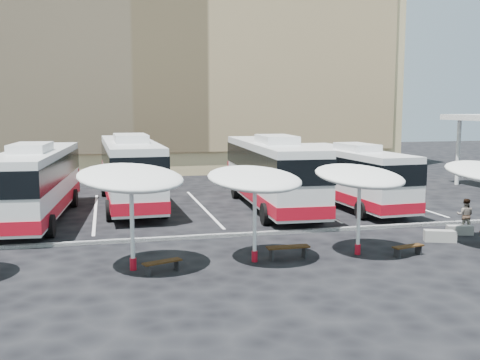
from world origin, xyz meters
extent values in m
plane|color=black|center=(0.00, 0.00, 0.00)|extent=(120.00, 120.00, 0.00)
cube|color=tan|center=(0.00, 32.00, 12.50)|extent=(42.00, 18.00, 25.00)
cube|color=tan|center=(0.00, 22.90, 12.00)|extent=(40.00, 0.30, 20.00)
cylinder|color=silver|center=(20.00, 13.00, 2.40)|extent=(0.30, 0.30, 4.80)
cube|color=black|center=(0.00, 0.50, 0.07)|extent=(34.00, 0.25, 0.15)
cube|color=white|center=(-6.00, 8.00, 0.01)|extent=(0.15, 12.00, 0.01)
cube|color=white|center=(0.00, 8.00, 0.01)|extent=(0.15, 12.00, 0.01)
cube|color=white|center=(6.00, 8.00, 0.01)|extent=(0.15, 12.00, 0.01)
cube|color=white|center=(12.00, 8.00, 0.01)|extent=(0.15, 12.00, 0.01)
cube|color=silver|center=(-8.80, 6.41, 2.02)|extent=(3.57, 12.61, 3.11)
cube|color=black|center=(-8.80, 6.41, 2.65)|extent=(3.63, 12.68, 1.14)
cube|color=#AB0C1C|center=(-8.80, 6.41, 0.88)|extent=(3.63, 12.68, 0.57)
cube|color=#AB0C1C|center=(-8.31, 12.61, 1.24)|extent=(2.66, 0.42, 1.45)
cube|color=silver|center=(-8.88, 5.37, 3.79)|extent=(1.90, 3.23, 0.41)
cylinder|color=black|center=(-9.80, 10.13, 0.52)|extent=(0.44, 1.06, 1.04)
cylinder|color=black|center=(-7.22, 9.92, 0.52)|extent=(0.44, 1.06, 1.04)
cylinder|color=black|center=(-7.83, 2.17, 0.52)|extent=(0.44, 1.06, 1.04)
cube|color=silver|center=(-4.00, 9.73, 2.14)|extent=(3.16, 13.26, 3.30)
cube|color=black|center=(-4.00, 9.73, 2.80)|extent=(3.23, 13.33, 1.21)
cube|color=#AB0C1C|center=(-4.00, 9.73, 0.93)|extent=(3.23, 13.33, 0.60)
cube|color=#AB0C1C|center=(-4.21, 16.31, 1.32)|extent=(2.82, 0.31, 1.54)
cube|color=silver|center=(-3.96, 8.63, 4.01)|extent=(1.86, 3.35, 0.44)
cylinder|color=black|center=(-5.49, 13.53, 0.55)|extent=(0.42, 1.11, 1.10)
cylinder|color=black|center=(-2.75, 13.61, 0.55)|extent=(0.42, 1.11, 1.10)
cylinder|color=black|center=(-5.23, 5.29, 0.55)|extent=(0.42, 1.11, 1.10)
cylinder|color=black|center=(-2.49, 5.38, 0.55)|extent=(0.42, 1.11, 1.10)
cube|color=silver|center=(3.76, 6.84, 2.13)|extent=(3.35, 13.25, 3.28)
cube|color=black|center=(3.76, 6.84, 2.79)|extent=(3.42, 13.32, 1.20)
cube|color=#AB0C1C|center=(3.76, 6.84, 0.93)|extent=(3.42, 13.32, 0.60)
cube|color=#AB0C1C|center=(4.06, 13.40, 1.31)|extent=(2.81, 0.35, 1.53)
cube|color=silver|center=(3.70, 5.75, 3.99)|extent=(1.90, 3.36, 0.44)
cylinder|color=black|center=(2.57, 10.73, 0.55)|extent=(0.43, 1.11, 1.09)
cylinder|color=black|center=(5.30, 10.60, 0.55)|extent=(0.43, 1.11, 1.09)
cylinder|color=black|center=(2.18, 2.53, 0.55)|extent=(0.43, 1.11, 1.09)
cylinder|color=black|center=(4.92, 2.41, 0.55)|extent=(0.43, 1.11, 1.09)
cube|color=silver|center=(8.33, 6.55, 1.88)|extent=(3.01, 11.65, 2.89)
cube|color=black|center=(8.33, 6.55, 2.45)|extent=(3.07, 11.72, 1.06)
cube|color=#AB0C1C|center=(8.33, 6.55, 0.82)|extent=(3.07, 11.72, 0.53)
cube|color=#AB0C1C|center=(8.02, 12.31, 1.15)|extent=(2.47, 0.32, 1.35)
cube|color=silver|center=(8.38, 5.59, 3.51)|extent=(1.69, 2.96, 0.38)
cylinder|color=black|center=(6.95, 9.85, 0.48)|extent=(0.39, 0.98, 0.96)
cylinder|color=black|center=(9.35, 9.98, 0.48)|extent=(0.39, 0.98, 0.96)
cylinder|color=black|center=(7.33, 2.65, 0.48)|extent=(0.39, 0.98, 0.96)
cylinder|color=black|center=(9.73, 2.77, 0.48)|extent=(0.39, 0.98, 0.96)
cylinder|color=silver|center=(-4.52, -3.72, 1.63)|extent=(0.20, 0.20, 3.26)
cylinder|color=#AB0C1C|center=(-4.52, -3.72, 0.22)|extent=(0.32, 0.32, 0.43)
ellipsoid|color=silver|center=(-4.52, -3.72, 3.31)|extent=(4.91, 4.94, 1.12)
cylinder|color=silver|center=(-0.05, -3.68, 1.54)|extent=(0.18, 0.18, 3.08)
cylinder|color=#AB0C1C|center=(-0.05, -3.68, 0.21)|extent=(0.28, 0.28, 0.41)
ellipsoid|color=silver|center=(-0.05, -3.68, 3.13)|extent=(4.40, 4.43, 1.06)
cylinder|color=silver|center=(4.16, -3.62, 1.53)|extent=(0.18, 0.18, 3.05)
cylinder|color=#AB0C1C|center=(4.16, -3.62, 0.20)|extent=(0.29, 0.29, 0.41)
ellipsoid|color=silver|center=(4.16, -3.62, 3.10)|extent=(4.47, 4.50, 1.05)
cube|color=black|center=(-3.55, -4.33, 0.40)|extent=(1.44, 0.84, 0.06)
cube|color=black|center=(-4.07, -4.52, 0.19)|extent=(0.18, 0.35, 0.37)
cube|color=black|center=(-3.02, -4.13, 0.19)|extent=(0.18, 0.35, 0.37)
cube|color=black|center=(1.28, -3.64, 0.47)|extent=(1.65, 0.44, 0.07)
cube|color=black|center=(0.62, -3.64, 0.22)|extent=(0.07, 0.42, 0.44)
cube|color=black|center=(1.94, -3.64, 0.22)|extent=(0.07, 0.42, 0.44)
cube|color=black|center=(5.96, -4.30, 0.38)|extent=(1.38, 0.64, 0.05)
cube|color=black|center=(5.44, -4.41, 0.18)|extent=(0.13, 0.34, 0.36)
cube|color=black|center=(6.48, -4.18, 0.18)|extent=(0.13, 0.34, 0.36)
cube|color=gray|center=(8.52, -2.51, 0.25)|extent=(1.39, 0.88, 0.49)
cube|color=gray|center=(10.13, -1.57, 0.21)|extent=(1.20, 0.67, 0.43)
imported|color=black|center=(10.78, -1.07, 0.78)|extent=(0.96, 0.92, 1.55)
camera|label=1|loc=(-5.35, -23.40, 5.76)|focal=42.00mm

